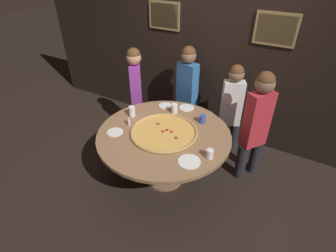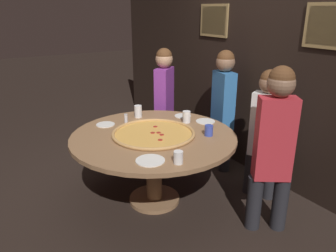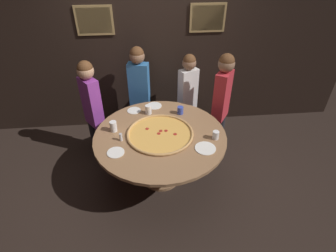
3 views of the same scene
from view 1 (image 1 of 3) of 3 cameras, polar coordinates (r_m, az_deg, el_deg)
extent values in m
plane|color=black|center=(3.62, -0.78, -11.05)|extent=(24.00, 24.00, 0.00)
cube|color=black|center=(4.03, 9.71, 15.29)|extent=(6.40, 0.06, 2.60)
cube|color=#9E7F4C|center=(4.22, -0.85, 22.90)|extent=(0.52, 0.02, 0.40)
cube|color=#B2A893|center=(4.21, -0.89, 22.89)|extent=(0.46, 0.01, 0.34)
cube|color=#9E7F4C|center=(3.68, 22.40, 18.87)|extent=(0.52, 0.02, 0.40)
cube|color=#936B5B|center=(3.67, 22.39, 18.85)|extent=(0.46, 0.01, 0.34)
cylinder|color=#936B47|center=(3.16, -0.88, -1.79)|extent=(1.61, 1.61, 0.04)
cylinder|color=#936B47|center=(3.39, -0.83, -6.87)|extent=(0.16, 0.16, 0.70)
cylinder|color=#936B47|center=(3.61, -0.79, -10.83)|extent=(0.52, 0.52, 0.04)
cylinder|color=#E5A84C|center=(3.14, -0.90, -1.44)|extent=(0.77, 0.77, 0.01)
torus|color=tan|center=(3.13, -0.90, -1.29)|extent=(0.81, 0.81, 0.03)
cylinder|color=#A8281E|center=(3.15, -1.10, -1.17)|extent=(0.04, 0.04, 0.00)
cylinder|color=#A8281E|center=(3.28, -2.22, 0.46)|extent=(0.04, 0.04, 0.00)
cylinder|color=#A8281E|center=(3.17, -0.24, -0.89)|extent=(0.04, 0.04, 0.00)
cylinder|color=#A8281E|center=(3.04, 1.72, -2.57)|extent=(0.04, 0.04, 0.00)
cylinder|color=#A8281E|center=(3.14, 0.75, -1.26)|extent=(0.04, 0.04, 0.00)
cylinder|color=white|center=(2.79, 9.10, -6.01)|extent=(0.08, 0.08, 0.10)
cylinder|color=#384CB7|center=(3.33, 7.52, 1.51)|extent=(0.08, 0.08, 0.10)
cylinder|color=white|center=(3.46, -7.85, 3.19)|extent=(0.08, 0.08, 0.14)
cylinder|color=white|center=(3.51, 1.39, 3.88)|extent=(0.08, 0.08, 0.13)
cylinder|color=white|center=(3.65, 4.05, 4.01)|extent=(0.21, 0.21, 0.01)
cylinder|color=white|center=(3.21, -11.48, -1.32)|extent=(0.19, 0.19, 0.01)
cylinder|color=white|center=(2.75, 4.64, -7.72)|extent=(0.24, 0.24, 0.01)
cylinder|color=white|center=(3.69, -0.63, 4.47)|extent=(0.19, 0.19, 0.01)
cylinder|color=silver|center=(3.30, -8.49, 0.84)|extent=(0.04, 0.04, 0.08)
cylinder|color=#B7B7BC|center=(3.27, -8.56, 1.55)|extent=(0.04, 0.04, 0.01)
cylinder|color=#232328|center=(4.21, -6.43, 0.39)|extent=(0.19, 0.19, 0.50)
cylinder|color=#232328|center=(4.39, -6.51, 2.00)|extent=(0.19, 0.19, 0.50)
cube|color=purple|center=(4.01, -7.02, 8.40)|extent=(0.31, 0.33, 0.70)
sphere|color=tan|center=(3.83, -7.50, 14.56)|extent=(0.22, 0.22, 0.22)
sphere|color=brown|center=(3.82, -7.55, 15.09)|extent=(0.20, 0.20, 0.20)
cylinder|color=#232328|center=(4.06, 14.14, -2.22)|extent=(0.17, 0.17, 0.47)
cylinder|color=#232328|center=(4.02, 11.19, -2.13)|extent=(0.17, 0.17, 0.47)
cube|color=white|center=(3.74, 13.74, 4.78)|extent=(0.32, 0.26, 0.66)
sphere|color=#8C664C|center=(3.56, 14.68, 10.82)|extent=(0.20, 0.20, 0.20)
sphere|color=brown|center=(3.54, 14.76, 11.34)|extent=(0.19, 0.19, 0.19)
cylinder|color=#232328|center=(4.25, 5.07, 0.94)|extent=(0.16, 0.16, 0.50)
cylinder|color=#232328|center=(4.37, 2.74, 2.05)|extent=(0.16, 0.16, 0.50)
cube|color=#3370B2|center=(4.02, 4.22, 8.78)|extent=(0.33, 0.22, 0.71)
sphere|color=#8C664C|center=(3.84, 4.51, 15.02)|extent=(0.22, 0.22, 0.22)
sphere|color=brown|center=(3.83, 4.54, 15.56)|extent=(0.20, 0.20, 0.20)
cylinder|color=#232328|center=(3.74, 18.40, -6.24)|extent=(0.19, 0.19, 0.51)
cylinder|color=#232328|center=(3.61, 15.64, -7.36)|extent=(0.19, 0.19, 0.51)
cube|color=red|center=(3.32, 18.80, 1.31)|extent=(0.31, 0.35, 0.72)
sphere|color=#8C664C|center=(3.10, 20.39, 8.63)|extent=(0.22, 0.22, 0.22)
sphere|color=brown|center=(3.09, 20.53, 9.28)|extent=(0.20, 0.20, 0.20)
camera|label=2|loc=(1.60, 75.69, -20.44)|focal=35.00mm
camera|label=3|loc=(1.51, -77.82, 12.82)|focal=28.00mm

